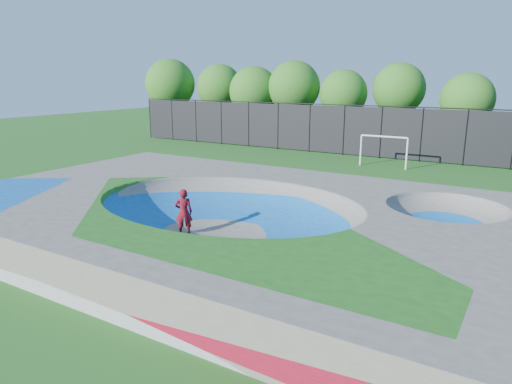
% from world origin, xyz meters
% --- Properties ---
extents(ground, '(120.00, 120.00, 0.00)m').
position_xyz_m(ground, '(0.00, 0.00, 0.00)').
color(ground, '#1C5317').
rests_on(ground, ground).
extents(skate_deck, '(22.00, 14.00, 1.50)m').
position_xyz_m(skate_deck, '(0.00, 0.00, 0.75)').
color(skate_deck, gray).
rests_on(skate_deck, ground).
extents(skater, '(0.82, 0.79, 1.90)m').
position_xyz_m(skater, '(-1.55, -0.76, 0.95)').
color(skater, red).
rests_on(skater, ground).
extents(skateboard, '(0.69, 0.73, 0.05)m').
position_xyz_m(skateboard, '(-1.55, -0.76, 0.03)').
color(skateboard, black).
rests_on(skateboard, ground).
extents(soccer_goal, '(3.34, 0.12, 2.21)m').
position_xyz_m(soccer_goal, '(1.22, 17.48, 1.53)').
color(soccer_goal, white).
rests_on(soccer_goal, ground).
extents(fence, '(48.09, 0.09, 4.04)m').
position_xyz_m(fence, '(0.00, 21.00, 2.10)').
color(fence, black).
rests_on(fence, ground).
extents(treeline, '(54.21, 7.10, 8.11)m').
position_xyz_m(treeline, '(-1.52, 26.02, 4.93)').
color(treeline, '#453222').
rests_on(treeline, ground).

